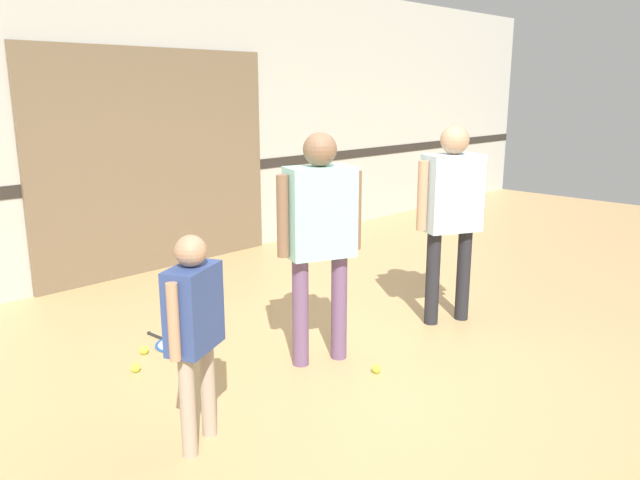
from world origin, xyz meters
The scene contains 10 objects.
ground_plane centered at (0.00, 0.00, 0.00)m, with size 16.00×16.00×0.00m, color tan.
wall_back centered at (0.00, 3.16, 1.60)m, with size 16.00×0.07×3.20m.
wall_panel centered at (0.29, 3.10, 1.18)m, with size 2.83×0.05×2.35m.
person_instructor centered at (-0.25, 0.15, 1.03)m, with size 0.59×0.41×1.66m.
person_student_left centered at (-1.50, -0.14, 0.75)m, with size 0.42×0.31×1.21m.
person_student_right centered at (1.09, -0.06, 1.02)m, with size 0.57×0.43×1.66m.
racket_spare_on_floor centered at (-0.83, 1.16, 0.01)m, with size 0.34×0.53×0.03m.
tennis_ball_near_instructor centered at (-0.11, -0.27, 0.03)m, with size 0.07×0.07×0.07m, color #CCE038.
tennis_ball_by_spare_racket centered at (-1.08, 1.18, 0.03)m, with size 0.07×0.07×0.07m, color #CCE038.
tennis_ball_stray_left centered at (-1.29, 0.95, 0.03)m, with size 0.07×0.07×0.07m, color #CCE038.
Camera 1 is at (-3.28, -2.80, 1.95)m, focal length 35.00 mm.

